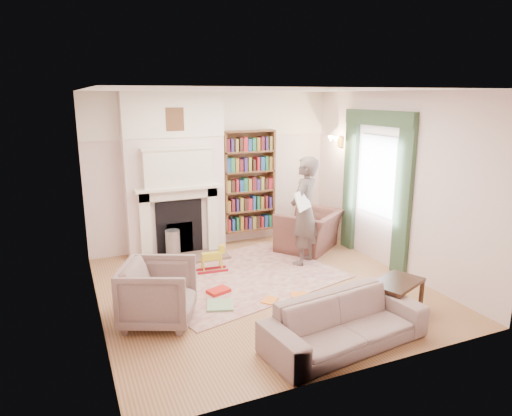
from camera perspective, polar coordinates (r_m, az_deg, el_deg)
name	(u,v)px	position (r m, az deg, el deg)	size (l,w,h in m)	color
floor	(263,288)	(6.74, 0.85, -10.01)	(4.50, 4.50, 0.00)	brown
ceiling	(264,90)	(6.16, 0.95, 14.53)	(4.50, 4.50, 0.00)	white
wall_back	(213,170)	(8.37, -5.42, 4.69)	(4.50, 4.50, 0.00)	beige
wall_front	(360,241)	(4.42, 12.92, -4.03)	(4.50, 4.50, 0.00)	beige
wall_left	(91,210)	(5.79, -19.90, -0.26)	(4.50, 4.50, 0.00)	beige
wall_right	(394,183)	(7.49, 16.83, 3.07)	(4.50, 4.50, 0.00)	beige
fireplace	(175,176)	(7.99, -10.10, 4.00)	(1.70, 0.58, 2.80)	beige
bookcase	(249,181)	(8.51, -0.94, 3.37)	(1.00, 0.24, 1.85)	brown
window	(377,175)	(7.78, 14.90, 3.95)	(0.02, 0.90, 1.30)	silver
curtain_left	(403,199)	(7.28, 17.92, 1.07)	(0.07, 0.32, 2.40)	#2B4029
curtain_right	(350,183)	(8.36, 11.67, 3.05)	(0.07, 0.32, 2.40)	#2B4029
pelmet	(379,118)	(7.65, 15.07, 10.81)	(0.09, 1.70, 0.24)	#2B4029
wall_sconce	(331,142)	(8.49, 9.40, 8.10)	(0.20, 0.24, 0.24)	gold
rug	(240,277)	(7.14, -1.99, -8.56)	(2.84, 2.18, 0.01)	beige
armchair_reading	(309,230)	(8.33, 6.66, -2.78)	(1.09, 0.95, 0.71)	#51322B
armchair_left	(159,293)	(5.79, -12.09, -10.34)	(0.83, 0.85, 0.77)	gray
sofa	(345,323)	(5.32, 11.04, -13.87)	(1.90, 0.74, 0.55)	gray
man_reading	(304,211)	(7.46, 6.05, -0.41)	(0.65, 0.43, 1.79)	#544743
newspaper	(302,200)	(7.17, 5.83, 0.95)	(0.44, 0.02, 0.30)	white
coffee_table	(396,298)	(6.19, 17.06, -10.65)	(0.70, 0.45, 0.45)	#341C12
paraffin_heater	(173,246)	(7.80, -10.33, -4.70)	(0.24, 0.24, 0.55)	#929598
rocking_horse	(212,259)	(7.29, -5.55, -6.37)	(0.49, 0.20, 0.43)	gold
board_game	(220,305)	(6.20, -4.51, -12.01)	(0.35, 0.35, 0.03)	#D2D84C
game_box_lid	(219,291)	(6.59, -4.71, -10.29)	(0.30, 0.20, 0.05)	red
comic_annuals	(285,297)	(6.43, 3.61, -11.09)	(0.75, 0.30, 0.02)	red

